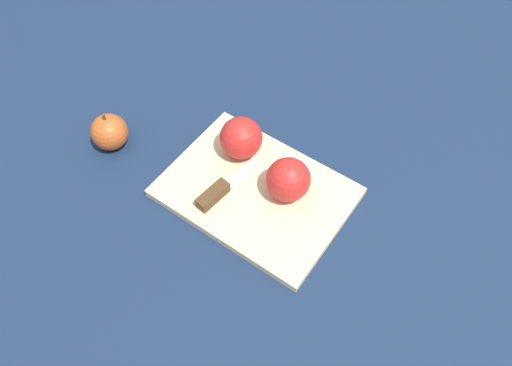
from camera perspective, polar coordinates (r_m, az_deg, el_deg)
The scene contains 6 objects.
ground_plane at distance 0.89m, azimuth -0.00°, elevation -1.31°, with size 4.00×4.00×0.00m, color #14233D.
cutting_board at distance 0.88m, azimuth -0.00°, elevation -1.04°, with size 0.35×0.27×0.02m.
apple_half_left at distance 0.84m, azimuth 3.73°, elevation 0.39°, with size 0.08×0.08×0.08m.
apple_half_right at distance 0.90m, azimuth -1.73°, elevation 5.16°, with size 0.08×0.08×0.08m.
knife at distance 0.86m, azimuth -4.58°, elevation -1.12°, with size 0.02×0.15×0.02m.
apple_whole at distance 0.97m, azimuth -16.40°, elevation 5.61°, with size 0.07×0.07×0.08m.
Camera 1 is at (-0.34, 0.36, 0.74)m, focal length 35.00 mm.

